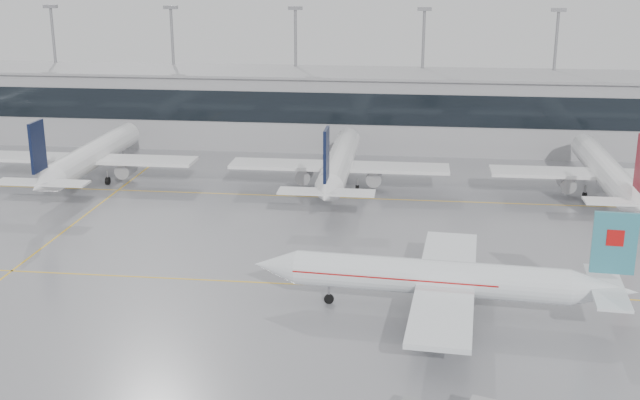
# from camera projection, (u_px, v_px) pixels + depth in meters

# --- Properties ---
(ground) EXTENTS (320.00, 320.00, 0.00)m
(ground) POSITION_uv_depth(u_px,v_px,m) (305.00, 285.00, 77.60)
(ground) COLOR gray
(ground) RESTS_ON ground
(taxi_line_main) EXTENTS (120.00, 0.25, 0.01)m
(taxi_line_main) POSITION_uv_depth(u_px,v_px,m) (305.00, 285.00, 77.60)
(taxi_line_main) COLOR gold
(taxi_line_main) RESTS_ON ground
(taxi_line_north) EXTENTS (120.00, 0.25, 0.01)m
(taxi_line_north) POSITION_uv_depth(u_px,v_px,m) (336.00, 197.00, 106.13)
(taxi_line_north) COLOR gold
(taxi_line_north) RESTS_ON ground
(taxi_line_cross) EXTENTS (0.25, 60.00, 0.01)m
(taxi_line_cross) POSITION_uv_depth(u_px,v_px,m) (73.00, 224.00, 95.30)
(taxi_line_cross) COLOR gold
(taxi_line_cross) RESTS_ON ground
(terminal) EXTENTS (180.00, 15.00, 12.00)m
(terminal) POSITION_uv_depth(u_px,v_px,m) (355.00, 110.00, 134.85)
(terminal) COLOR #939396
(terminal) RESTS_ON ground
(terminal_glass) EXTENTS (180.00, 0.20, 5.00)m
(terminal_glass) POSITION_uv_depth(u_px,v_px,m) (352.00, 109.00, 127.24)
(terminal_glass) COLOR black
(terminal_glass) RESTS_ON ground
(terminal_roof) EXTENTS (182.00, 16.00, 0.40)m
(terminal_roof) POSITION_uv_depth(u_px,v_px,m) (356.00, 73.00, 133.07)
(terminal_roof) COLOR gray
(terminal_roof) RESTS_ON ground
(light_masts) EXTENTS (156.40, 1.00, 22.60)m
(light_masts) POSITION_uv_depth(u_px,v_px,m) (359.00, 62.00, 138.45)
(light_masts) COLOR gray
(light_masts) RESTS_ON ground
(air_canada_jet) EXTENTS (33.70, 26.27, 10.26)m
(air_canada_jet) POSITION_uv_depth(u_px,v_px,m) (444.00, 279.00, 70.47)
(air_canada_jet) COLOR white
(air_canada_jet) RESTS_ON ground
(parked_jet_b) EXTENTS (29.64, 36.96, 11.72)m
(parked_jet_b) POSITION_uv_depth(u_px,v_px,m) (91.00, 156.00, 112.58)
(parked_jet_b) COLOR white
(parked_jet_b) RESTS_ON ground
(parked_jet_c) EXTENTS (29.64, 36.96, 11.72)m
(parked_jet_c) POSITION_uv_depth(u_px,v_px,m) (339.00, 164.00, 108.58)
(parked_jet_c) COLOR white
(parked_jet_c) RESTS_ON ground
(parked_jet_d) EXTENTS (29.64, 36.96, 11.72)m
(parked_jet_d) POSITION_uv_depth(u_px,v_px,m) (606.00, 171.00, 104.58)
(parked_jet_d) COLOR white
(parked_jet_d) RESTS_ON ground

